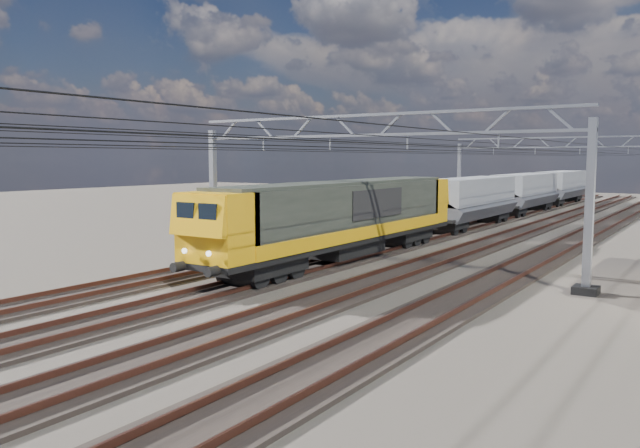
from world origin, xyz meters
The scene contains 12 objects.
ground centered at (0.00, 0.00, 0.00)m, with size 160.00×160.00×0.00m, color black.
track_outer_west centered at (-6.00, 0.00, 0.07)m, with size 2.60×140.00×0.30m.
track_loco centered at (-2.00, 0.00, 0.07)m, with size 2.60×140.00×0.30m.
track_inner_east centered at (2.00, 0.00, 0.07)m, with size 2.60×140.00×0.30m.
track_outer_east centered at (6.00, 0.00, 0.07)m, with size 2.60×140.00×0.30m.
catenary_gantry_mid centered at (0.00, 4.00, 3.91)m, with size 19.90×0.90×7.11m.
catenary_gantry_far centered at (0.00, 40.00, 3.91)m, with size 19.90×0.90×7.11m.
overhead_wires centered at (0.00, 8.00, 5.75)m, with size 12.03×140.00×0.53m.
locomotive centered at (-2.00, 5.33, 2.33)m, with size 2.76×21.10×3.62m.
hopper_wagon_lead centered at (-2.00, 23.03, 2.23)m, with size 3.38×13.00×3.25m.
hopper_wagon_mid centered at (-2.00, 37.23, 2.23)m, with size 3.38×13.00×3.25m.
hopper_wagon_third centered at (-2.00, 51.43, 2.23)m, with size 3.38×13.00×3.25m.
Camera 1 is at (13.95, -20.83, 5.09)m, focal length 35.00 mm.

